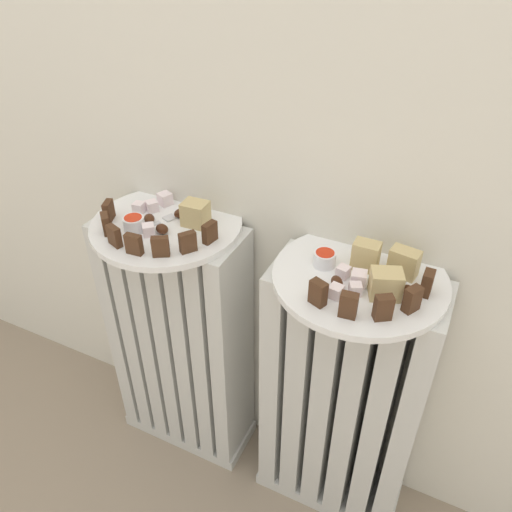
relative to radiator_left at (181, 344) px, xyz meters
The scene contains 38 objects.
radiator_left is the anchor object (origin of this frame).
radiator_right 0.37m from the radiator_left, ahead, with size 0.31×0.13×0.60m.
plate_left 0.31m from the radiator_left, 45.00° to the right, with size 0.28×0.28×0.01m, color white.
plate_right 0.48m from the radiator_left, ahead, with size 0.28×0.28×0.01m, color white.
dark_cake_slice_left_0 0.35m from the radiator_left, 159.76° to the right, with size 0.03×0.01×0.04m, color #472B19.
dark_cake_slice_left_1 0.35m from the radiator_left, 134.91° to the right, with size 0.03×0.01×0.04m, color #472B19.
dark_cake_slice_left_2 0.35m from the radiator_left, 110.06° to the right, with size 0.03×0.01×0.04m, color #472B19.
dark_cake_slice_left_3 0.35m from the radiator_left, 85.22° to the right, with size 0.03×0.01×0.04m, color #472B19.
dark_cake_slice_left_4 0.35m from the radiator_left, 60.37° to the right, with size 0.03×0.01×0.04m, color #472B19.
dark_cake_slice_left_5 0.35m from the radiator_left, 35.53° to the right, with size 0.03×0.01×0.04m, color #472B19.
dark_cake_slice_left_6 0.35m from the radiator_left, 10.68° to the right, with size 0.03×0.01×0.04m, color #472B19.
marble_cake_slice_left_0 0.35m from the radiator_left, 18.42° to the left, with size 0.05×0.04×0.05m, color tan.
turkish_delight_left_0 0.34m from the radiator_left, 125.17° to the left, with size 0.02×0.02×0.02m, color white.
turkish_delight_left_1 0.33m from the radiator_left, behind, with size 0.02×0.02×0.02m, color white.
turkish_delight_left_2 0.33m from the radiator_left, 153.81° to the left, with size 0.02×0.02×0.02m, color white.
turkish_delight_left_3 0.33m from the radiator_left, 93.89° to the right, with size 0.02×0.02×0.02m, color white.
medjool_date_left_0 0.33m from the radiator_left, 154.34° to the right, with size 0.03×0.02×0.01m, color #3D1E0F.
medjool_date_left_1 0.33m from the radiator_left, 61.32° to the left, with size 0.03×0.02×0.02m, color #3D1E0F.
medjool_date_left_2 0.33m from the radiator_left, 66.90° to the right, with size 0.03×0.02×0.02m, color #3D1E0F.
medjool_date_left_3 0.33m from the radiator_left, 61.86° to the right, with size 0.02×0.02×0.02m, color #3D1E0F.
jam_bowl_left 0.34m from the radiator_left, 127.90° to the right, with size 0.04×0.04×0.03m.
dark_cake_slice_right_0 0.48m from the radiator_left, 15.87° to the right, with size 0.03×0.02×0.04m, color #472B19.
dark_cake_slice_right_1 0.52m from the radiator_left, 14.92° to the right, with size 0.03×0.02×0.04m, color #472B19.
dark_cake_slice_right_2 0.55m from the radiator_left, 11.26° to the right, with size 0.03×0.02×0.04m, color #472B19.
dark_cake_slice_right_3 0.57m from the radiator_left, ahead, with size 0.03×0.02×0.04m, color #472B19.
dark_cake_slice_right_4 0.58m from the radiator_left, ahead, with size 0.03×0.02×0.04m, color #472B19.
marble_cake_slice_right_0 0.50m from the radiator_left, ahead, with size 0.04×0.03×0.05m, color tan.
marble_cake_slice_right_1 0.55m from the radiator_left, ahead, with size 0.05×0.03×0.05m, color tan.
marble_cake_slice_right_2 0.54m from the radiator_left, ahead, with size 0.05×0.04×0.04m, color tan.
turkish_delight_right_0 0.49m from the radiator_left, 10.96° to the right, with size 0.02×0.02×0.02m, color white.
turkish_delight_right_1 0.50m from the radiator_left, ahead, with size 0.02×0.02×0.02m, color white.
turkish_delight_right_2 0.50m from the radiator_left, ahead, with size 0.02×0.02×0.02m, color white.
turkish_delight_right_3 0.48m from the radiator_left, ahead, with size 0.02×0.02×0.02m, color white.
medjool_date_right_0 0.48m from the radiator_left, ahead, with size 0.03×0.02×0.02m, color #3D1E0F.
medjool_date_right_1 0.56m from the radiator_left, ahead, with size 0.02×0.02×0.02m, color #3D1E0F.
medjool_date_right_2 0.49m from the radiator_left, 14.20° to the left, with size 0.03×0.02×0.02m, color #3D1E0F.
jam_bowl_right 0.45m from the radiator_left, ahead, with size 0.04×0.04×0.03m.
fork 0.32m from the radiator_left, 135.10° to the right, with size 0.05×0.09×0.00m.
Camera 1 is at (0.31, -0.37, 1.11)m, focal length 35.51 mm.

